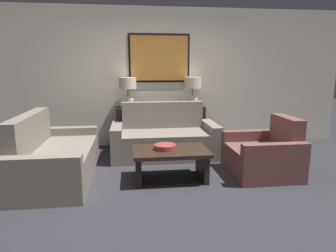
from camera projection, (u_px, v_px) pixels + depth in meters
ground_plane at (178, 190)px, 3.80m from camera, size 20.00×20.00×0.00m
back_wall at (159, 77)px, 5.87m from camera, size 7.46×0.12×2.65m
console_table at (161, 127)px, 5.80m from camera, size 1.69×0.36×0.79m
table_lamp_left at (128, 88)px, 5.58m from camera, size 0.32×0.32×0.56m
table_lamp_right at (193, 88)px, 5.74m from camera, size 0.32×0.32×0.56m
couch_by_back_wall at (164, 139)px, 5.22m from camera, size 1.81×0.90×0.92m
couch_by_side at (55, 158)px, 4.12m from camera, size 0.90×1.81×0.92m
coffee_table at (171, 158)px, 4.10m from camera, size 1.02×0.68×0.43m
decorative_bowl at (165, 147)px, 4.08m from camera, size 0.30×0.30×0.07m
armchair_near_back_wall at (264, 156)px, 4.33m from camera, size 0.90×0.96×0.84m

